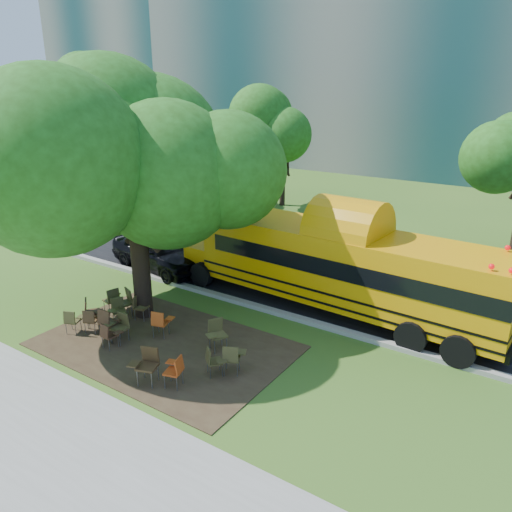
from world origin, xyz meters
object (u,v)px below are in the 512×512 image
Objects in this scene: chair_0 at (72,319)px; bg_car_red at (211,209)px; chair_5 at (147,362)px; chair_7 at (213,359)px; chair_15 at (108,320)px; chair_14 at (118,308)px; chair_13 at (232,356)px; main_tree at (131,150)px; pedestrian_b at (122,178)px; chair_9 at (125,300)px; chair_6 at (175,368)px; pedestrian_a at (112,186)px; chair_10 at (140,305)px; bg_car_white at (50,180)px; chair_11 at (160,321)px; black_car at (159,251)px; bg_car_silver at (99,194)px; school_bus at (343,266)px; chair_8 at (112,298)px; chair_3 at (120,325)px; chair_2 at (91,319)px; chair_1 at (91,310)px; chair_4 at (109,334)px.

bg_car_red is at bearing 87.46° from chair_0.
bg_car_red is (-8.31, 12.87, 0.03)m from chair_5.
chair_15 is at bearing -139.25° from chair_7.
chair_0 is 0.93× the size of chair_14.
bg_car_red is at bearing 103.67° from chair_13.
pedestrian_b is (-15.23, 12.88, -4.33)m from main_tree.
chair_9 is 0.53× the size of pedestrian_b.
chair_14 is at bearing -49.96° from chair_5.
chair_6 is 24.19m from pedestrian_b.
main_tree is at bearing -107.84° from pedestrian_a.
chair_10 reaches higher than chair_7.
bg_car_white is (-22.94, 12.61, 0.22)m from chair_6.
chair_5 reaches higher than chair_11.
black_car is at bearing -38.57° from chair_9.
bg_car_white is 2.85× the size of pedestrian_b.
bg_car_silver is 1.94m from pedestrian_a.
pedestrian_a reaches higher than chair_15.
bg_car_white is (-19.40, 10.22, -4.49)m from main_tree.
chair_6 is (-1.55, -6.14, -1.05)m from school_bus.
chair_5 is 1.16× the size of chair_14.
pedestrian_b is at bearing 61.31° from black_car.
school_bus reaches higher than chair_0.
chair_8 is 1.06m from chair_10.
main_tree is 11.42× the size of chair_0.
chair_13 is at bearing -116.40° from bg_car_white.
chair_6 is at bearing 161.45° from chair_3.
chair_14 is at bearing 41.80° from chair_0.
school_bus reaches higher than black_car.
chair_10 is at bearing -69.50° from chair_3.
chair_10 is (0.53, 0.12, -0.09)m from chair_9.
bg_car_silver is (-12.75, 10.88, 0.22)m from chair_2.
chair_13 is at bearing -103.29° from pedestrian_a.
chair_6 is 8.38m from black_car.
chair_15 reaches higher than chair_7.
pedestrian_b is at bearing 139.78° from main_tree.
chair_15 is at bearing 141.23° from chair_9.
chair_14 is at bearing 51.91° from chair_2.
chair_15 is at bearing -4.36° from chair_0.
chair_1 is 1.02m from chair_8.
chair_14 is at bearing -136.48° from school_bus.
chair_9 is (0.01, 1.30, 0.11)m from chair_2.
pedestrian_b is (-14.95, 13.71, 0.38)m from chair_14.
bg_car_red is at bearing 121.57° from chair_4.
chair_3 is 0.47m from chair_4.
chair_4 is 0.15× the size of bg_car_white.
chair_7 is 26.18m from bg_car_white.
bg_car_white reaches higher than chair_10.
chair_11 is 1.74m from chair_14.
chair_9 is (-3.95, 1.99, 0.07)m from chair_6.
chair_11 reaches higher than chair_14.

